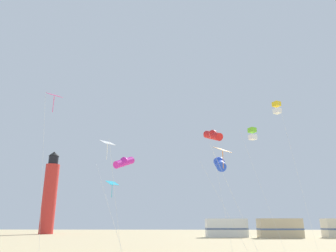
{
  "coord_description": "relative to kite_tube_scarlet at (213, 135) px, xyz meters",
  "views": [
    {
      "loc": [
        1.21,
        -6.58,
        2.22
      ],
      "look_at": [
        0.66,
        8.33,
        6.79
      ],
      "focal_mm": 33.74,
      "sensor_mm": 36.0,
      "label": 1
    }
  ],
  "objects": [
    {
      "name": "kite_box_lime",
      "position": [
        3.91,
        1.53,
        0.5
      ],
      "size": [
        3.01,
        1.92,
        10.85
      ],
      "color": "silver",
      "rests_on": "ground"
    },
    {
      "name": "kite_tube_magenta",
      "position": [
        -8.36,
        2.21,
        -1.98
      ],
      "size": [
        3.56,
        3.85,
        8.47
      ],
      "color": "silver",
      "rests_on": "ground"
    },
    {
      "name": "kite_tube_blue",
      "position": [
        -0.04,
        -4.14,
        -3.33
      ],
      "size": [
        3.13,
        2.84,
        7.12
      ],
      "color": "silver",
      "rests_on": "ground"
    },
    {
      "name": "kite_tube_scarlet",
      "position": [
        0.0,
        0.0,
        0.0
      ],
      "size": [
        1.96,
        2.56,
        10.45
      ],
      "color": "silver",
      "rests_on": "ground"
    },
    {
      "name": "kite_diamond_white",
      "position": [
        -8.05,
        -6.12,
        -2.43
      ],
      "size": [
        1.85,
        1.85,
        7.81
      ],
      "color": "silver",
      "rests_on": "ground"
    },
    {
      "name": "lighthouse_distant",
      "position": [
        -29.92,
        37.92,
        -1.91
      ],
      "size": [
        2.8,
        2.8,
        16.8
      ],
      "color": "red",
      "rests_on": "ground"
    },
    {
      "name": "rv_van_tan",
      "position": [
        11.93,
        22.81,
        -8.36
      ],
      "size": [
        6.62,
        2.88,
        2.8
      ],
      "rotation": [
        0.0,
        0.0,
        0.09
      ],
      "color": "#C6B28C",
      "rests_on": "ground"
    },
    {
      "name": "kite_diamond_cyan",
      "position": [
        -8.73,
        -0.86,
        -4.51
      ],
      "size": [
        1.96,
        1.85,
        5.62
      ],
      "color": "silver",
      "rests_on": "ground"
    },
    {
      "name": "rv_van_white",
      "position": [
        4.23,
        24.96,
        -8.36
      ],
      "size": [
        6.58,
        2.76,
        2.8
      ],
      "rotation": [
        0.0,
        0.0,
        0.07
      ],
      "color": "white",
      "rests_on": "ground"
    },
    {
      "name": "kite_box_gold",
      "position": [
        6.25,
        0.87,
        2.85
      ],
      "size": [
        2.4,
        2.34,
        13.21
      ],
      "color": "silver",
      "rests_on": "ground"
    },
    {
      "name": "kite_diamond_rainbow",
      "position": [
        -11.33,
        -8.38,
        0.14
      ],
      "size": [
        1.22,
        1.22,
        10.54
      ],
      "color": "silver",
      "rests_on": "ground"
    },
    {
      "name": "kite_diamond_orange",
      "position": [
        -0.22,
        -7.6,
        -3.28
      ],
      "size": [
        2.8,
        2.41,
        6.91
      ],
      "color": "silver",
      "rests_on": "ground"
    }
  ]
}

